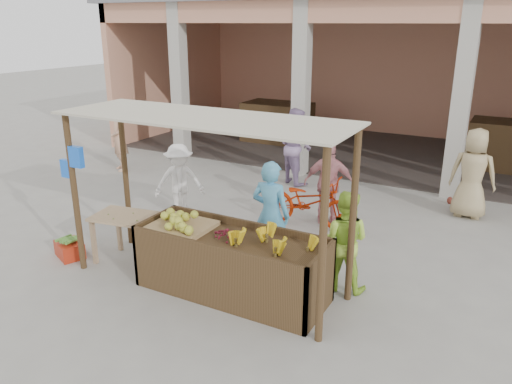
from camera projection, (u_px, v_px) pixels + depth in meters
The scene contains 20 objects.
ground at pixel (202, 284), 7.09m from camera, with size 60.00×60.00×0.00m, color gray.
market_building at pixel (386, 54), 13.61m from camera, with size 14.40×6.40×4.20m.
fruit_stall at pixel (232, 266), 6.73m from camera, with size 2.60×0.95×0.80m, color #4B341E.
stall_awning at pixel (198, 147), 6.51m from camera, with size 4.09×1.35×2.39m.
banana_heap at pixel (270, 242), 6.31m from camera, with size 0.97×0.53×0.18m, color yellow, non-canonical shape.
melon_tray at pixel (182, 221), 6.93m from camera, with size 0.82×0.71×0.21m.
berry_heap at pixel (227, 233), 6.61m from camera, with size 0.44×0.36×0.14m, color maroon.
side_table at pixel (126, 224), 7.51m from camera, with size 1.06×0.79×0.78m.
papaya_pile at pixel (125, 209), 7.44m from camera, with size 0.69×0.40×0.20m, color #3C7E29, non-canonical shape.
red_crate at pixel (70, 249), 7.87m from camera, with size 0.48×0.34×0.25m, color #AE2812.
plantain_bundle at pixel (68, 240), 7.82m from camera, with size 0.37×0.26×0.07m, color #559034, non-canonical shape.
produce_sacks at pixel (461, 191), 10.03m from camera, with size 0.79×0.49×0.60m.
vendor_blue at pixel (271, 211), 7.35m from camera, with size 0.66×0.48×1.76m, color #53ACDB.
vendor_green at pixel (344, 238), 6.76m from camera, with size 0.72×0.42×1.50m, color #AEDB40.
motorcycle at pixel (309, 201), 8.92m from camera, with size 1.89×0.65×0.99m, color #A92605.
shopper_a at pixel (179, 179), 9.24m from camera, with size 0.99×0.50×1.54m, color white.
shopper_b at pixel (329, 181), 8.97m from camera, with size 0.96×0.51×1.64m, color #C87C81.
shopper_c at pixel (473, 169), 9.24m from camera, with size 0.91×0.59×1.89m, color tan.
shopper_e at pixel (119, 137), 12.26m from camera, with size 0.62×0.47×1.67m, color tan.
shopper_f at pixel (296, 143), 11.25m from camera, with size 0.92×0.53×1.89m, color #977BA6.
Camera 1 is at (3.68, -5.15, 3.53)m, focal length 35.00 mm.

